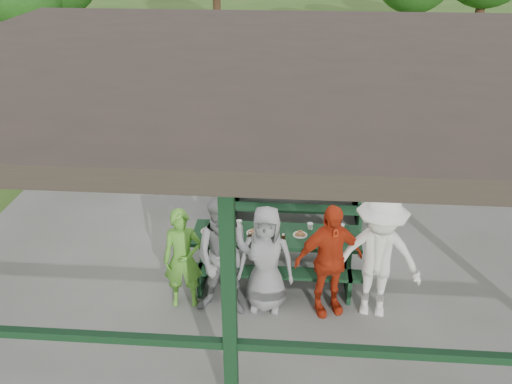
# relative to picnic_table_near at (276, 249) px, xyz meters

# --- Properties ---
(ground) EXTENTS (90.00, 90.00, 0.00)m
(ground) POSITION_rel_picnic_table_near_xyz_m (-0.39, 1.20, -0.57)
(ground) COLOR #30571B
(ground) RESTS_ON ground
(concrete_slab) EXTENTS (10.00, 8.00, 0.10)m
(concrete_slab) POSITION_rel_picnic_table_near_xyz_m (-0.39, 1.20, -0.52)
(concrete_slab) COLOR slate
(concrete_slab) RESTS_ON ground
(pavilion_structure) EXTENTS (10.60, 8.60, 3.24)m
(pavilion_structure) POSITION_rel_picnic_table_near_xyz_m (-0.39, 1.20, 2.59)
(pavilion_structure) COLOR black
(pavilion_structure) RESTS_ON concrete_slab
(picnic_table_near) EXTENTS (2.58, 1.39, 0.75)m
(picnic_table_near) POSITION_rel_picnic_table_near_xyz_m (0.00, 0.00, 0.00)
(picnic_table_near) COLOR black
(picnic_table_near) RESTS_ON concrete_slab
(picnic_table_far) EXTENTS (2.68, 1.39, 0.75)m
(picnic_table_far) POSITION_rel_picnic_table_near_xyz_m (0.29, 2.00, 0.00)
(picnic_table_far) COLOR black
(picnic_table_far) RESTS_ON concrete_slab
(table_setting) EXTENTS (2.43, 0.45, 0.10)m
(table_setting) POSITION_rel_picnic_table_near_xyz_m (0.20, 0.03, 0.31)
(table_setting) COLOR white
(table_setting) RESTS_ON picnic_table_near
(contestant_green) EXTENTS (0.61, 0.45, 1.55)m
(contestant_green) POSITION_rel_picnic_table_near_xyz_m (-1.29, -0.81, 0.30)
(contestant_green) COLOR #5BA632
(contestant_green) RESTS_ON concrete_slab
(contestant_grey_left) EXTENTS (0.96, 0.78, 1.84)m
(contestant_grey_left) POSITION_rel_picnic_table_near_xyz_m (-0.66, -0.95, 0.45)
(contestant_grey_left) COLOR gray
(contestant_grey_left) RESTS_ON concrete_slab
(contestant_grey_mid) EXTENTS (0.82, 0.56, 1.63)m
(contestant_grey_mid) POSITION_rel_picnic_table_near_xyz_m (-0.11, -0.79, 0.34)
(contestant_grey_mid) COLOR gray
(contestant_grey_mid) RESTS_ON concrete_slab
(contestant_red) EXTENTS (1.09, 0.73, 1.71)m
(contestant_red) POSITION_rel_picnic_table_near_xyz_m (0.77, -0.81, 0.38)
(contestant_red) COLOR red
(contestant_red) RESTS_ON concrete_slab
(contestant_white_fedora) EXTENTS (1.29, 0.84, 1.93)m
(contestant_white_fedora) POSITION_rel_picnic_table_near_xyz_m (1.43, -0.81, 0.47)
(contestant_white_fedora) COLOR white
(contestant_white_fedora) RESTS_ON concrete_slab
(spectator_lblue) EXTENTS (1.49, 0.70, 1.54)m
(spectator_lblue) POSITION_rel_picnic_table_near_xyz_m (-0.87, 2.94, 0.30)
(spectator_lblue) COLOR #9BBFF0
(spectator_lblue) RESTS_ON concrete_slab
(spectator_blue) EXTENTS (0.76, 0.60, 1.81)m
(spectator_blue) POSITION_rel_picnic_table_near_xyz_m (-2.02, 3.53, 0.43)
(spectator_blue) COLOR #4786B8
(spectator_blue) RESTS_ON concrete_slab
(spectator_grey) EXTENTS (0.74, 0.60, 1.42)m
(spectator_grey) POSITION_rel_picnic_table_near_xyz_m (0.83, 2.86, 0.24)
(spectator_grey) COLOR gray
(spectator_grey) RESTS_ON concrete_slab
(pickup_truck) EXTENTS (6.41, 4.46, 1.62)m
(pickup_truck) POSITION_rel_picnic_table_near_xyz_m (3.40, 10.14, 0.24)
(pickup_truck) COLOR silver
(pickup_truck) RESTS_ON ground
(farm_trailer) EXTENTS (3.92, 2.10, 1.36)m
(farm_trailer) POSITION_rel_picnic_table_near_xyz_m (-2.82, 8.68, 0.10)
(farm_trailer) COLOR navy
(farm_trailer) RESTS_ON ground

